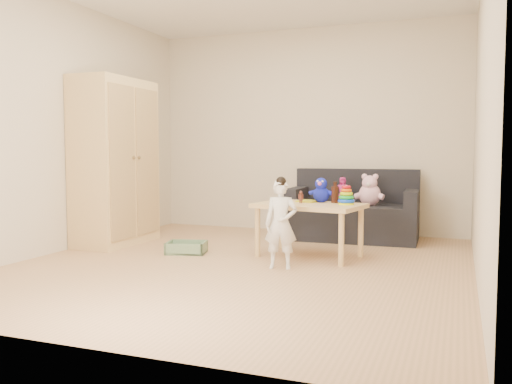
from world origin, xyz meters
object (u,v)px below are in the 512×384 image
at_px(wardrobe, 115,162).
at_px(toddler, 281,225).
at_px(play_table, 309,230).
at_px(sofa, 353,222).

bearing_deg(wardrobe, toddler, -15.13).
bearing_deg(play_table, wardrobe, -179.60).
bearing_deg(sofa, play_table, -101.30).
xyz_separation_m(wardrobe, sofa, (2.43, 1.21, -0.71)).
xyz_separation_m(wardrobe, toddler, (2.12, -0.57, -0.53)).
xyz_separation_m(play_table, toddler, (-0.10, -0.59, 0.12)).
distance_m(wardrobe, play_table, 2.32).
xyz_separation_m(sofa, play_table, (-0.21, -1.20, 0.06)).
bearing_deg(play_table, toddler, -99.51).
distance_m(wardrobe, sofa, 2.80).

